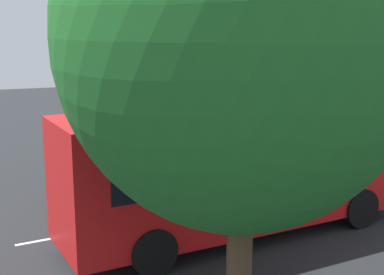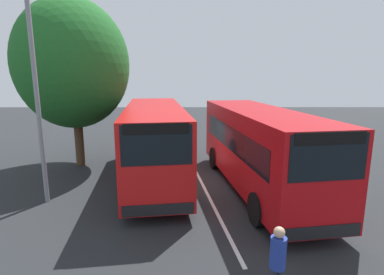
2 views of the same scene
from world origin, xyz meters
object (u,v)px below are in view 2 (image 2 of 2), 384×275
(pedestrian, at_px, (278,259))
(street_lamp, at_px, (43,77))
(bus_center_left, at_px, (259,146))
(depot_tree, at_px, (73,64))
(bus_far_left, at_px, (155,139))

(pedestrian, relative_size, street_lamp, 0.22)
(bus_center_left, relative_size, depot_tree, 1.16)
(depot_tree, bearing_deg, bus_far_left, 63.33)
(bus_far_left, relative_size, depot_tree, 1.16)
(street_lamp, bearing_deg, depot_tree, 78.66)
(bus_center_left, relative_size, pedestrian, 5.61)
(bus_far_left, height_order, pedestrian, bus_far_left)
(bus_far_left, bearing_deg, depot_tree, -124.17)
(pedestrian, height_order, depot_tree, depot_tree)
(bus_far_left, bearing_deg, pedestrian, 15.65)
(bus_far_left, relative_size, pedestrian, 5.60)
(bus_far_left, xyz_separation_m, street_lamp, (2.51, -3.51, 2.72))
(bus_center_left, xyz_separation_m, depot_tree, (-3.45, -8.48, 3.32))
(bus_far_left, distance_m, bus_center_left, 4.53)
(bus_far_left, distance_m, pedestrian, 8.48)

